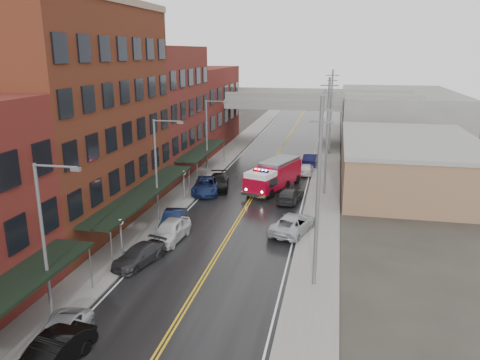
{
  "coord_description": "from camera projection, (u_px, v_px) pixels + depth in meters",
  "views": [
    {
      "loc": [
        8.06,
        -12.37,
        14.47
      ],
      "look_at": [
        -0.36,
        28.23,
        3.0
      ],
      "focal_mm": 35.0,
      "sensor_mm": 36.0,
      "label": 1
    }
  ],
  "objects": [
    {
      "name": "fire_truck",
      "position": [
        273.0,
        175.0,
        49.9
      ],
      "size": [
        5.49,
        8.9,
        3.1
      ],
      "rotation": [
        0.0,
        0.0,
        -0.34
      ],
      "color": "maroon",
      "rests_on": "ground"
    },
    {
      "name": "globe_lamp_1",
      "position": [
        121.0,
        230.0,
        32.85
      ],
      "size": [
        0.44,
        0.44,
        3.12
      ],
      "color": "#59595B",
      "rests_on": "ground"
    },
    {
      "name": "street_lamp_2",
      "position": [
        209.0,
        133.0,
        54.76
      ],
      "size": [
        2.64,
        0.22,
        9.0
      ],
      "color": "#59595B",
      "rests_on": "ground"
    },
    {
      "name": "brick_building_far",
      "position": [
        198.0,
        107.0,
        72.85
      ],
      "size": [
        9.0,
        20.0,
        12.0
      ],
      "primitive_type": "cube",
      "color": "maroon",
      "rests_on": "ground"
    },
    {
      "name": "brick_building_c",
      "position": [
        155.0,
        111.0,
        55.93
      ],
      "size": [
        9.0,
        15.0,
        15.0
      ],
      "primitive_type": "cube",
      "color": "maroon",
      "rests_on": "ground"
    },
    {
      "name": "utility_pole_2",
      "position": [
        331.0,
        111.0,
        65.92
      ],
      "size": [
        1.8,
        0.24,
        12.0
      ],
      "color": "#59595B",
      "rests_on": "ground"
    },
    {
      "name": "utility_pole_1",
      "position": [
        327.0,
        135.0,
        47.05
      ],
      "size": [
        1.8,
        0.24,
        12.0
      ],
      "color": "#59595B",
      "rests_on": "ground"
    },
    {
      "name": "road",
      "position": [
        247.0,
        205.0,
        45.42
      ],
      "size": [
        11.0,
        160.0,
        0.02
      ],
      "primitive_type": "cube",
      "color": "black",
      "rests_on": "ground"
    },
    {
      "name": "parked_car_left_2",
      "position": [
        58.0,
        337.0,
        23.39
      ],
      "size": [
        2.96,
        5.11,
        1.34
      ],
      "primitive_type": "imported",
      "rotation": [
        0.0,
        0.0,
        0.16
      ],
      "color": "#96989D",
      "rests_on": "ground"
    },
    {
      "name": "brick_building_b",
      "position": [
        76.0,
        119.0,
        39.02
      ],
      "size": [
        9.0,
        20.0,
        18.0
      ],
      "primitive_type": "cube",
      "color": "#5B2618",
      "rests_on": "ground"
    },
    {
      "name": "parked_car_right_2",
      "position": [
        306.0,
        169.0,
        56.59
      ],
      "size": [
        1.69,
        4.03,
        1.36
      ],
      "primitive_type": "imported",
      "rotation": [
        0.0,
        0.0,
        3.12
      ],
      "color": "silver",
      "rests_on": "ground"
    },
    {
      "name": "sidewalk_right",
      "position": [
        323.0,
        209.0,
        43.97
      ],
      "size": [
        3.0,
        160.0,
        0.15
      ],
      "primitive_type": "cube",
      "color": "slate",
      "rests_on": "ground"
    },
    {
      "name": "curb_right",
      "position": [
        306.0,
        208.0,
        44.3
      ],
      "size": [
        0.3,
        160.0,
        0.15
      ],
      "primitive_type": "cube",
      "color": "gray",
      "rests_on": "ground"
    },
    {
      "name": "curb_left",
      "position": [
        192.0,
        201.0,
        46.51
      ],
      "size": [
        0.3,
        160.0,
        0.15
      ],
      "primitive_type": "cube",
      "color": "gray",
      "rests_on": "ground"
    },
    {
      "name": "parked_car_left_7",
      "position": [
        218.0,
        182.0,
        50.55
      ],
      "size": [
        3.16,
        5.62,
        1.54
      ],
      "primitive_type": "imported",
      "rotation": [
        0.0,
        0.0,
        0.2
      ],
      "color": "black",
      "rests_on": "ground"
    },
    {
      "name": "tan_building",
      "position": [
        408.0,
        164.0,
        51.06
      ],
      "size": [
        14.0,
        22.0,
        5.0
      ],
      "primitive_type": "cube",
      "color": "#836046",
      "rests_on": "ground"
    },
    {
      "name": "right_far_block",
      "position": [
        397.0,
        115.0,
        78.58
      ],
      "size": [
        18.0,
        30.0,
        8.0
      ],
      "primitive_type": "cube",
      "color": "slate",
      "rests_on": "ground"
    },
    {
      "name": "parked_car_left_4",
      "position": [
        170.0,
        230.0,
        36.78
      ],
      "size": [
        2.3,
        5.03,
        1.67
      ],
      "primitive_type": "imported",
      "rotation": [
        0.0,
        0.0,
        -0.07
      ],
      "color": "silver",
      "rests_on": "ground"
    },
    {
      "name": "sidewalk_left",
      "position": [
        176.0,
        200.0,
        46.83
      ],
      "size": [
        3.0,
        160.0,
        0.15
      ],
      "primitive_type": "cube",
      "color": "slate",
      "rests_on": "ground"
    },
    {
      "name": "utility_pole_0",
      "position": [
        318.0,
        191.0,
        28.18
      ],
      "size": [
        1.8,
        0.24,
        12.0
      ],
      "color": "#59595B",
      "rests_on": "ground"
    },
    {
      "name": "globe_lamp_2",
      "position": [
        184.0,
        179.0,
        46.06
      ],
      "size": [
        0.44,
        0.44,
        3.12
      ],
      "color": "#59595B",
      "rests_on": "ground"
    },
    {
      "name": "street_lamp_1",
      "position": [
        159.0,
        164.0,
        39.66
      ],
      "size": [
        2.64,
        0.22,
        9.0
      ],
      "color": "#59595B",
      "rests_on": "ground"
    },
    {
      "name": "awning_2",
      "position": [
        203.0,
        150.0,
        56.0
      ],
      "size": [
        2.6,
        13.0,
        3.09
      ],
      "color": "black",
      "rests_on": "ground"
    },
    {
      "name": "overpass",
      "position": [
        285.0,
        106.0,
        74.03
      ],
      "size": [
        40.0,
        10.0,
        7.5
      ],
      "color": "slate",
      "rests_on": "ground"
    },
    {
      "name": "parked_car_left_1",
      "position": [
        52.0,
        355.0,
        21.8
      ],
      "size": [
        2.34,
        4.98,
        1.58
      ],
      "primitive_type": "imported",
      "rotation": [
        0.0,
        0.0,
        -0.14
      ],
      "color": "black",
      "rests_on": "ground"
    },
    {
      "name": "street_lamp_0",
      "position": [
        47.0,
        234.0,
        24.56
      ],
      "size": [
        2.64,
        0.22,
        9.0
      ],
      "color": "#59595B",
      "rests_on": "ground"
    },
    {
      "name": "parked_car_left_6",
      "position": [
        207.0,
        185.0,
        49.21
      ],
      "size": [
        3.46,
        6.08,
        1.6
      ],
      "primitive_type": "imported",
      "rotation": [
        0.0,
        0.0,
        0.14
      ],
      "color": "#15224F",
      "rests_on": "ground"
    },
    {
      "name": "parked_car_right_3",
      "position": [
        311.0,
        159.0,
        61.03
      ],
      "size": [
        1.91,
        4.91,
        1.59
      ],
      "primitive_type": "imported",
      "rotation": [
        0.0,
        0.0,
        3.09
      ],
      "color": "black",
      "rests_on": "ground"
    },
    {
      "name": "awning_1",
      "position": [
        145.0,
        192.0,
        39.49
      ],
      "size": [
        2.6,
        18.0,
        3.09
      ],
      "color": "black",
      "rests_on": "ground"
    },
    {
      "name": "parked_car_left_3",
      "position": [
        139.0,
        255.0,
        32.73
      ],
      "size": [
        3.04,
        4.92,
        1.33
      ],
      "primitive_type": "imported",
      "rotation": [
        0.0,
        0.0,
        -0.28
      ],
      "color": "#2A2A2C",
      "rests_on": "ground"
    },
    {
      "name": "parked_car_right_0",
      "position": [
        293.0,
        224.0,
        38.39
      ],
      "size": [
        4.01,
        6.04,
        1.54
      ],
      "primitive_type": "imported",
      "rotation": [
        0.0,
        0.0,
        2.86
      ],
      "color": "#ADB0B5",
      "rests_on": "ground"
    },
    {
      "name": "parked_car_right_1",
      "position": [
        290.0,
        195.0,
        46.37
      ],
      "size": [
        2.65,
        5.08,
        1.41
      ],
      "primitive_type": "imported",
      "rotation": [
        0.0,
        0.0,
        3.0
      ],
      "color": "#262629",
      "rests_on": "ground"
    },
    {
      "name": "parked_car_left_5",
      "position": [
        173.0,
        220.0,
        39.41
      ],
      "size": [
        2.07,
        4.62,
        1.47
      ],
      "primitive_type": "imported",
      "rotation": [
        0.0,
        0.0,
        0.12
      ],
      "color": "black",
      "rests_on": "ground"
    }
  ]
}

